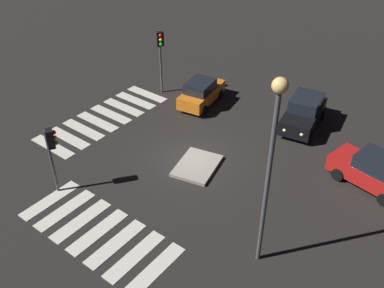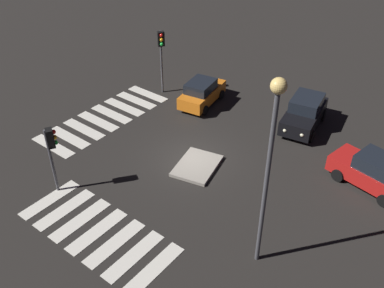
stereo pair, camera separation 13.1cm
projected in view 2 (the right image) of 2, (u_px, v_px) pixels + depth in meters
ground_plane at (192, 159)px, 24.01m from camera, size 80.00×80.00×0.00m
traffic_island at (197, 166)px, 23.33m from camera, size 3.10×2.60×0.18m
car_red at (373, 172)px, 21.60m from camera, size 2.57×4.43×1.84m
car_orange at (202, 93)px, 28.61m from camera, size 4.12×2.34×1.72m
car_black at (305, 113)px, 26.29m from camera, size 4.57×2.62×1.90m
traffic_light_east at (51, 145)px, 20.32m from camera, size 0.53×0.54×3.62m
traffic_light_south at (161, 47)px, 28.41m from camera, size 0.54×0.53×4.47m
street_lamp at (271, 150)px, 14.99m from camera, size 0.56×0.56×8.43m
crosswalk_near at (105, 118)px, 27.59m from camera, size 8.75×3.20×0.02m
crosswalk_side at (97, 231)px, 19.50m from camera, size 3.20×7.60×0.02m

